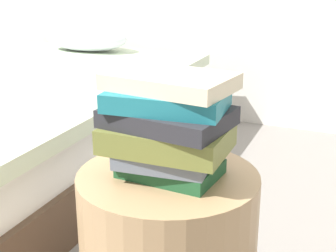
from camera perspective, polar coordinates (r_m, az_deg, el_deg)
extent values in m
cube|color=#4C3828|center=(2.65, -18.17, -1.85)|extent=(1.57, 2.05, 0.22)
cube|color=white|center=(2.59, -18.60, 2.31)|extent=(1.51, 1.97, 0.18)
cube|color=beige|center=(2.56, -18.88, 4.89)|extent=(1.60, 2.01, 0.06)
ellipsoid|color=silver|center=(3.17, -9.59, 10.11)|extent=(0.57, 0.30, 0.16)
cube|color=#1E512D|center=(1.21, 0.34, -4.97)|extent=(0.24, 0.18, 0.04)
cube|color=slate|center=(1.21, -0.11, -3.33)|extent=(0.24, 0.22, 0.03)
cube|color=olive|center=(1.18, -0.02, -1.41)|extent=(0.30, 0.21, 0.06)
cube|color=#28282D|center=(1.17, 0.05, 1.08)|extent=(0.31, 0.24, 0.04)
cube|color=#1E727F|center=(1.15, -0.17, 3.07)|extent=(0.29, 0.20, 0.04)
cube|color=beige|center=(1.15, 0.41, 5.25)|extent=(0.31, 0.22, 0.04)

